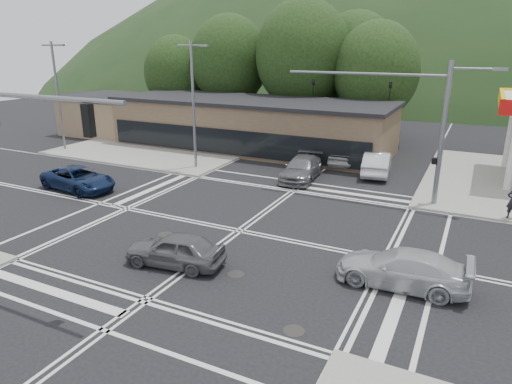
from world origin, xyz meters
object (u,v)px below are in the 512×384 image
at_px(car_queue_b, 345,153).
at_px(car_grey_center, 175,249).
at_px(car_blue_west, 78,179).
at_px(car_silver_east, 402,268).
at_px(car_queue_a, 377,163).
at_px(car_northbound, 302,168).

bearing_deg(car_queue_b, car_grey_center, 79.42).
xyz_separation_m(car_blue_west, car_queue_b, (13.29, 13.78, 0.12)).
bearing_deg(car_silver_east, car_queue_a, -165.96).
relative_size(car_blue_west, car_northbound, 1.01).
relative_size(car_grey_center, car_queue_a, 0.83).
distance_m(car_queue_a, car_northbound, 5.54).
height_order(car_grey_center, car_queue_a, car_queue_a).
bearing_deg(car_queue_a, car_blue_west, 28.86).
xyz_separation_m(car_grey_center, car_northbound, (0.15, 14.28, 0.04)).
xyz_separation_m(car_silver_east, car_northbound, (-8.57, 11.84, 0.03)).
relative_size(car_grey_center, car_northbound, 0.81).
bearing_deg(car_queue_b, car_silver_east, 106.64).
bearing_deg(car_blue_west, car_silver_east, -92.27).
relative_size(car_queue_a, car_northbound, 0.97).
xyz_separation_m(car_blue_west, car_northbound, (11.79, 8.48, 0.03)).
bearing_deg(car_blue_west, car_queue_b, -36.84).
height_order(car_queue_b, car_northbound, car_queue_b).
bearing_deg(car_northbound, car_silver_east, -59.95).
xyz_separation_m(car_blue_west, car_silver_east, (20.36, -3.36, -0.00)).
height_order(car_blue_west, car_silver_east, car_blue_west).
distance_m(car_blue_west, car_silver_east, 20.64).
relative_size(car_silver_east, car_queue_b, 1.00).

